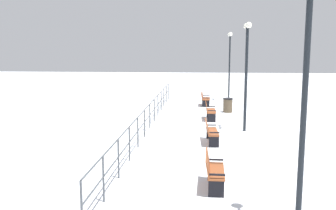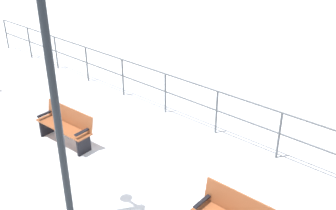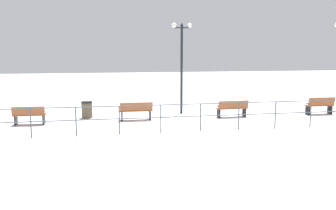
% 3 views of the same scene
% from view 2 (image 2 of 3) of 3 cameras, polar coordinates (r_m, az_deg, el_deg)
% --- Properties ---
extents(ground_plane, '(80.00, 80.00, 0.00)m').
position_cam_2_polar(ground_plane, '(8.43, -4.71, -11.28)').
color(ground_plane, white).
rests_on(ground_plane, ground).
extents(bench_second, '(0.55, 1.62, 0.86)m').
position_cam_2_polar(bench_second, '(9.86, -14.31, -2.77)').
color(bench_second, brown).
rests_on(bench_second, ground).
extents(lamppost_middle, '(0.26, 1.08, 4.78)m').
position_cam_2_polar(lamppost_middle, '(6.23, -16.61, 6.87)').
color(lamppost_middle, black).
rests_on(lamppost_middle, ground).
extents(waterfront_railing, '(0.05, 20.31, 1.17)m').
position_cam_2_polar(waterfront_railing, '(9.87, 6.96, -0.03)').
color(waterfront_railing, '#4C5156').
rests_on(waterfront_railing, ground).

